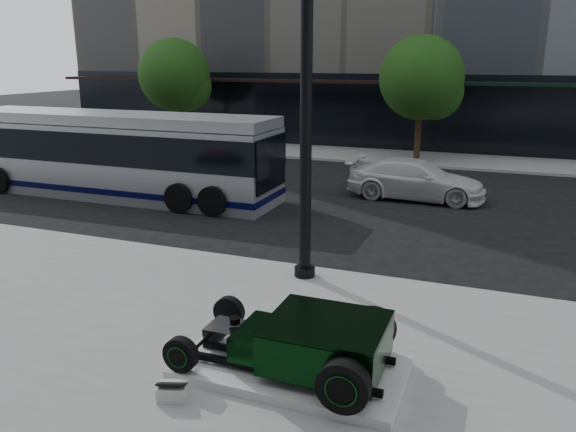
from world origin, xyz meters
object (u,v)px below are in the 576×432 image
at_px(lamppost, 306,100).
at_px(transit_bus, 115,154).
at_px(hot_rod, 312,342).
at_px(white_sedan, 416,179).

relative_size(lamppost, transit_bus, 0.68).
bearing_deg(lamppost, hot_rod, -68.92).
bearing_deg(hot_rod, transit_bus, 139.17).
height_order(lamppost, transit_bus, lamppost).
xyz_separation_m(hot_rod, white_sedan, (-0.39, 12.37, -0.01)).
distance_m(hot_rod, white_sedan, 12.37).
height_order(hot_rod, lamppost, lamppost).
relative_size(hot_rod, transit_bus, 0.27).
xyz_separation_m(hot_rod, lamppost, (-1.47, 3.82, 3.25)).
bearing_deg(hot_rod, lamppost, 111.08).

